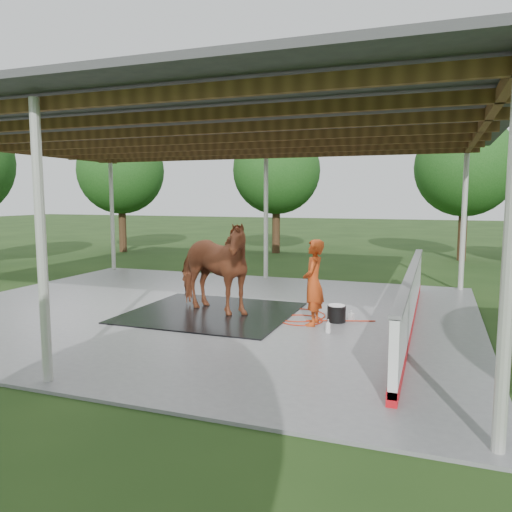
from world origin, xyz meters
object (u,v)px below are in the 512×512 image
(wash_bucket, at_px, (337,313))
(handler, at_px, (313,282))
(horse, at_px, (211,267))
(dasher_board, at_px, (411,301))

(wash_bucket, bearing_deg, handler, -135.02)
(horse, bearing_deg, dasher_board, -66.10)
(dasher_board, distance_m, wash_bucket, 1.49)
(dasher_board, relative_size, handler, 4.65)
(dasher_board, height_order, handler, handler)
(handler, bearing_deg, wash_bucket, 131.62)
(horse, bearing_deg, wash_bucket, -65.09)
(handler, distance_m, wash_bucket, 0.89)
(horse, xyz_separation_m, wash_bucket, (2.74, 0.19, -0.85))
(dasher_board, relative_size, horse, 3.36)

